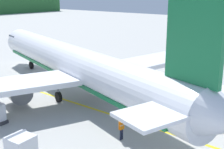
{
  "coord_description": "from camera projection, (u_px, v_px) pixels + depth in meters",
  "views": [
    {
      "loc": [
        -12.1,
        -4.91,
        11.1
      ],
      "look_at": [
        11.86,
        14.75,
        2.62
      ],
      "focal_mm": 49.12,
      "sensor_mm": 36.0,
      "label": 1
    }
  ],
  "objects": [
    {
      "name": "crew_loader_right",
      "position": [
        121.0,
        127.0,
        23.38
      ],
      "size": [
        0.63,
        0.26,
        1.78
      ],
      "color": "#191E33",
      "rests_on": "ground"
    },
    {
      "name": "airliner_foreground",
      "position": [
        76.0,
        65.0,
        32.92
      ],
      "size": [
        34.14,
        40.87,
        11.9
      ],
      "color": "white",
      "rests_on": "ground"
    },
    {
      "name": "apron_guide_line",
      "position": [
        95.0,
        109.0,
        29.67
      ],
      "size": [
        0.3,
        60.0,
        0.01
      ],
      "primitive_type": "cube",
      "color": "yellow",
      "rests_on": "ground"
    }
  ]
}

